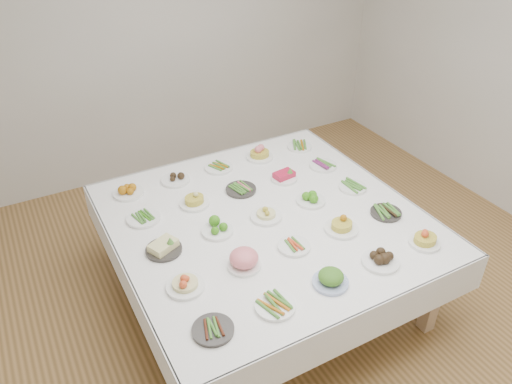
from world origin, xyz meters
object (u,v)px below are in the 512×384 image
dish_0 (213,329)px  dish_12 (266,212)px  display_table (266,225)px  dish_24 (300,146)px

dish_0 → dish_12: 1.08m
display_table → dish_24: (0.77, 0.76, 0.09)m
dish_0 → display_table: bearing=45.0°
dish_0 → dish_24: (1.54, 1.53, 0.00)m
dish_12 → dish_24: dish_12 is taller
display_table → dish_24: 1.09m
dish_12 → dish_0: bearing=-135.0°
display_table → dish_24: dish_24 is taller
dish_12 → dish_24: bearing=44.6°
dish_24 → dish_0: bearing=-135.2°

